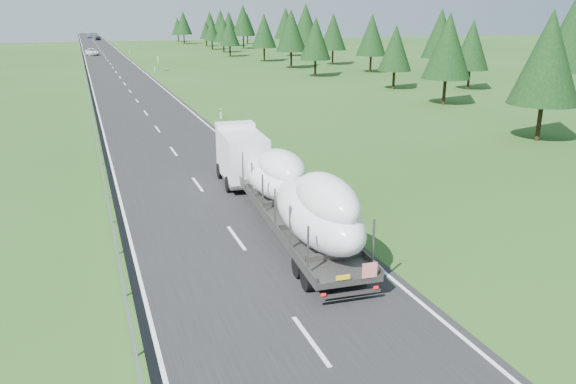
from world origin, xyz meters
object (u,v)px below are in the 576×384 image
object	(u,v)px
highway_sign	(158,61)
distant_car_blue	(89,36)
distant_van	(92,52)
boat_truck	(283,184)
distant_car_dark	(98,38)

from	to	relation	value
highway_sign	distant_car_blue	world-z (taller)	highway_sign
distant_van	boat_truck	bearing A→B (deg)	-92.75
highway_sign	distant_van	size ratio (longest dim) A/B	0.45
distant_van	highway_sign	bearing A→B (deg)	-83.05
boat_truck	distant_van	xyz separation A→B (m)	(-5.31, 125.27, -1.29)
distant_van	distant_car_dark	xyz separation A→B (m)	(4.56, 84.52, -0.03)
highway_sign	distant_car_blue	xyz separation A→B (m)	(-8.05, 152.01, -1.05)
highway_sign	distant_car_dark	world-z (taller)	highway_sign
distant_car_blue	distant_car_dark	bearing A→B (deg)	-78.89
distant_van	distant_car_dark	size ratio (longest dim) A/B	1.27
highway_sign	boat_truck	distance (m)	79.30
boat_truck	distant_car_dark	world-z (taller)	boat_truck
boat_truck	distant_car_blue	bearing A→B (deg)	90.85
highway_sign	distant_car_dark	bearing A→B (deg)	92.34
distant_van	distant_car_blue	distance (m)	105.93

